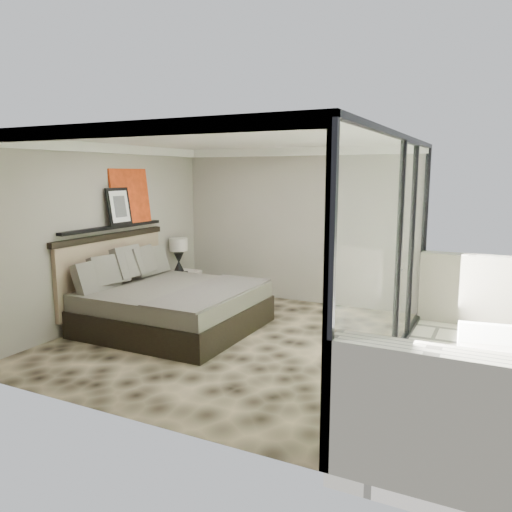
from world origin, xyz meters
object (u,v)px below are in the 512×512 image
at_px(nightstand, 182,284).
at_px(lounger, 496,374).
at_px(bed, 168,303).
at_px(table_lamp, 179,250).

relative_size(nightstand, lounger, 0.36).
distance_m(bed, lounger, 4.56).
bearing_deg(bed, table_lamp, 119.84).
xyz_separation_m(table_lamp, lounger, (5.48, -1.84, -0.75)).
bearing_deg(bed, lounger, -2.73).
bearing_deg(nightstand, table_lamp, -174.87).
relative_size(bed, lounger, 1.58).
height_order(nightstand, table_lamp, table_lamp).
height_order(bed, lounger, bed).
height_order(table_lamp, lounger, table_lamp).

